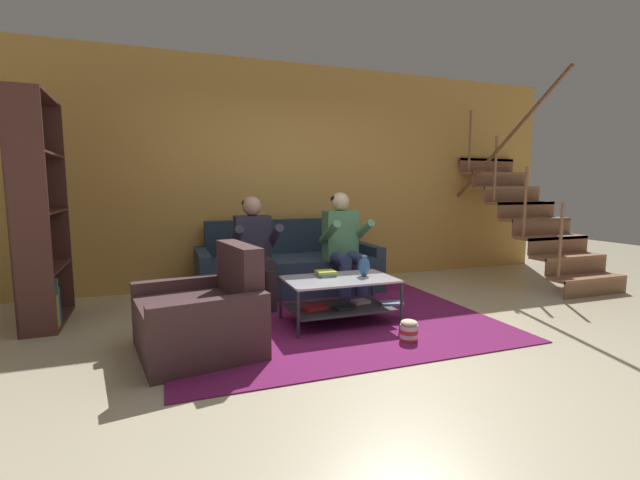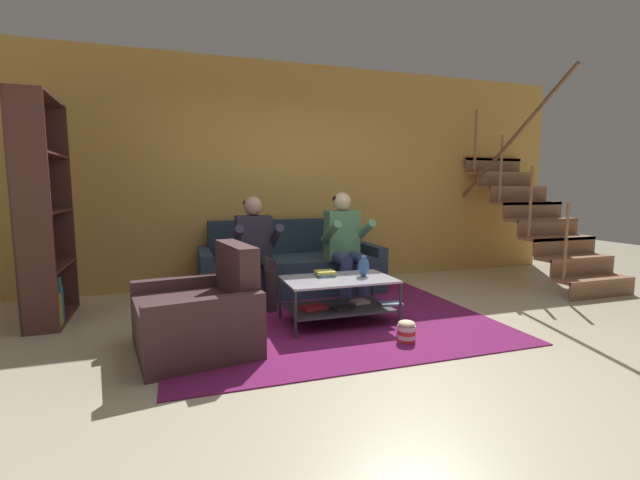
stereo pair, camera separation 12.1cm
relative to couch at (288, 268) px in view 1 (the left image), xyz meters
The scene contains 13 objects.
ground 1.92m from the couch, 86.13° to the right, with size 16.80×16.80×0.00m, color beige.
back_partition 1.30m from the couch, 77.25° to the left, with size 8.40×0.12×2.90m, color gold.
staircase_run 3.44m from the couch, ahead, with size 1.01×2.21×2.66m.
couch is the anchor object (origin of this frame).
person_seated_left 0.84m from the couch, 133.19° to the right, with size 0.50×0.58×1.19m.
person_seated_right 0.85m from the couch, 46.64° to the right, with size 0.50×0.58×1.23m.
coffee_table 1.41m from the couch, 85.14° to the right, with size 1.14×0.62×0.43m.
area_rug 0.87m from the couch, 86.08° to the right, with size 3.03×3.35×0.01m.
vase 1.46m from the couch, 75.01° to the right, with size 0.11×0.11×0.20m.
book_stack 1.27m from the couch, 88.73° to the right, with size 0.19×0.19×0.05m.
bookshelf 2.65m from the couch, 169.42° to the right, with size 0.33×0.97×2.12m.
armchair 2.04m from the couch, 124.64° to the right, with size 0.99×1.05×0.83m.
popcorn_tub 2.12m from the couch, 77.22° to the right, with size 0.15×0.15×0.19m.
Camera 1 is at (-1.53, -3.15, 1.27)m, focal length 24.00 mm.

